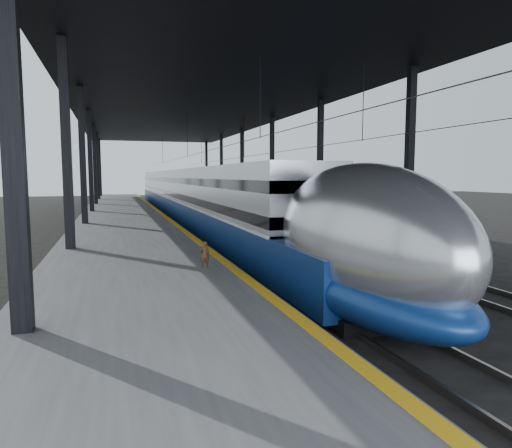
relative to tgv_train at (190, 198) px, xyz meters
name	(u,v)px	position (x,y,z in m)	size (l,w,h in m)	color
ground	(249,293)	(-2.00, -23.99, -2.02)	(160.00, 160.00, 0.00)	black
platform	(123,222)	(-5.50, -3.99, -1.52)	(6.00, 80.00, 1.00)	#4C4C4F
yellow_strip	(163,214)	(-2.70, -3.99, -1.02)	(0.30, 80.00, 0.01)	gold
rails	(231,225)	(2.50, -3.99, -1.94)	(6.52, 80.00, 0.16)	slate
canopy	(196,104)	(-0.10, -3.99, 7.09)	(18.00, 75.00, 9.47)	black
tgv_train	(190,198)	(0.00, 0.00, 0.00)	(3.02, 65.20, 4.32)	silver
second_train	(230,194)	(5.00, 6.30, 0.00)	(2.90, 56.05, 4.00)	navy
child	(205,254)	(-3.51, -24.29, -0.61)	(0.30, 0.20, 0.83)	#55311C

